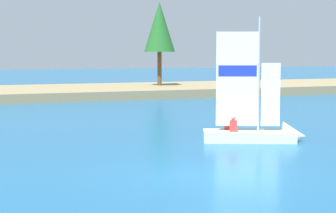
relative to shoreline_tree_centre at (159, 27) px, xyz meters
The scene contains 4 objects.
ground_plane 33.88m from the shoreline_tree_centre, 107.90° to the right, with size 200.00×200.00×0.00m, color #195684.
shore_bank 11.54m from the shoreline_tree_centre, behind, with size 80.00×11.20×0.69m, color #897A56.
shoreline_tree_centre is the anchor object (origin of this frame).
sailboat 27.51m from the shoreline_tree_centre, 101.09° to the right, with size 4.28×2.73×5.37m.
Camera 1 is at (-6.97, -15.41, 3.66)m, focal length 63.35 mm.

